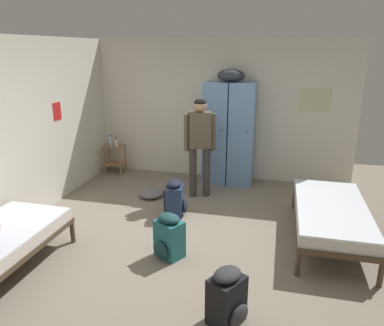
# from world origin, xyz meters

# --- Properties ---
(ground_plane) EXTENTS (7.92, 7.92, 0.00)m
(ground_plane) POSITION_xyz_m (0.00, 0.00, 0.00)
(ground_plane) COLOR gray
(room_backdrop) EXTENTS (4.87, 5.01, 2.58)m
(room_backdrop) POSITION_xyz_m (-1.21, 1.24, 1.29)
(room_backdrop) COLOR silver
(room_backdrop) RESTS_ON ground_plane
(locker_bank) EXTENTS (0.90, 0.55, 2.07)m
(locker_bank) POSITION_xyz_m (0.22, 2.20, 0.97)
(locker_bank) COLOR #6B93C6
(locker_bank) RESTS_ON ground_plane
(shelf_unit) EXTENTS (0.38, 0.30, 0.57)m
(shelf_unit) POSITION_xyz_m (-2.07, 2.19, 0.35)
(shelf_unit) COLOR #99704C
(shelf_unit) RESTS_ON ground_plane
(bed_right) EXTENTS (0.90, 1.90, 0.49)m
(bed_right) POSITION_xyz_m (1.82, 0.34, 0.38)
(bed_right) COLOR #473828
(bed_right) RESTS_ON ground_plane
(person_traveler) EXTENTS (0.50, 0.31, 1.65)m
(person_traveler) POSITION_xyz_m (-0.15, 1.40, 0.99)
(person_traveler) COLOR #3D3833
(person_traveler) RESTS_ON ground_plane
(water_bottle) EXTENTS (0.07, 0.07, 0.21)m
(water_bottle) POSITION_xyz_m (-2.15, 2.21, 0.66)
(water_bottle) COLOR #B2DBEA
(water_bottle) RESTS_ON shelf_unit
(lotion_bottle) EXTENTS (0.06, 0.06, 0.18)m
(lotion_bottle) POSITION_xyz_m (-2.00, 2.15, 0.65)
(lotion_bottle) COLOR white
(lotion_bottle) RESTS_ON shelf_unit
(backpack_teal) EXTENTS (0.40, 0.41, 0.55)m
(backpack_teal) POSITION_xyz_m (-0.09, -0.54, 0.26)
(backpack_teal) COLOR #23666B
(backpack_teal) RESTS_ON ground_plane
(backpack_navy) EXTENTS (0.37, 0.35, 0.55)m
(backpack_navy) POSITION_xyz_m (-0.34, 0.59, 0.26)
(backpack_navy) COLOR navy
(backpack_navy) RESTS_ON ground_plane
(backpack_black) EXTENTS (0.41, 0.40, 0.55)m
(backpack_black) POSITION_xyz_m (0.75, -1.48, 0.26)
(backpack_black) COLOR black
(backpack_black) RESTS_ON ground_plane
(clothes_pile_grey) EXTENTS (0.41, 0.46, 0.13)m
(clothes_pile_grey) POSITION_xyz_m (-0.94, 1.18, 0.06)
(clothes_pile_grey) COLOR slate
(clothes_pile_grey) RESTS_ON ground_plane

